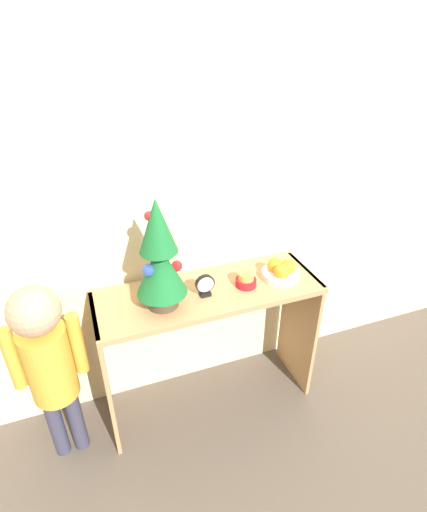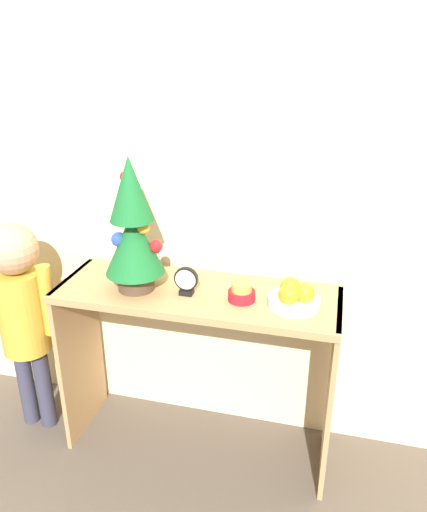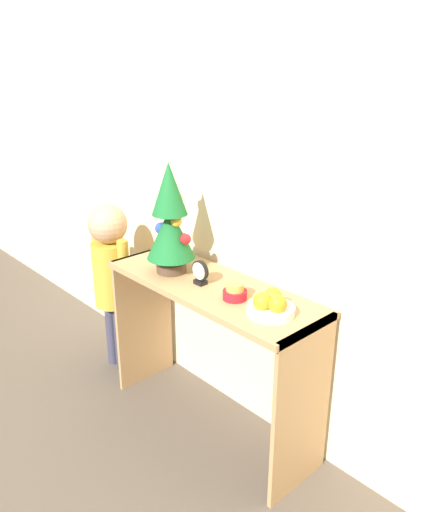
# 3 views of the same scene
# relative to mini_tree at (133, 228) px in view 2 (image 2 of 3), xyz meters

# --- Properties ---
(ground_plane) EXTENTS (12.00, 12.00, 0.00)m
(ground_plane) POSITION_rel_mini_tree_xyz_m (0.24, -0.16, -1.04)
(ground_plane) COLOR brown
(back_wall) EXTENTS (7.00, 0.05, 2.50)m
(back_wall) POSITION_rel_mini_tree_xyz_m (0.24, 0.28, 0.21)
(back_wall) COLOR beige
(back_wall) RESTS_ON ground_plane
(console_table) EXTENTS (1.13, 0.40, 0.78)m
(console_table) POSITION_rel_mini_tree_xyz_m (0.24, 0.04, -0.45)
(console_table) COLOR tan
(console_table) RESTS_ON ground_plane
(mini_tree) EXTENTS (0.23, 0.23, 0.54)m
(mini_tree) POSITION_rel_mini_tree_xyz_m (0.00, 0.00, 0.00)
(mini_tree) COLOR #4C3828
(mini_tree) RESTS_ON console_table
(fruit_bowl) EXTENTS (0.20, 0.20, 0.10)m
(fruit_bowl) POSITION_rel_mini_tree_xyz_m (0.63, 0.01, -0.22)
(fruit_bowl) COLOR silver
(fruit_bowl) RESTS_ON console_table
(singing_bowl) EXTENTS (0.10, 0.10, 0.07)m
(singing_bowl) POSITION_rel_mini_tree_xyz_m (0.43, 0.01, -0.23)
(singing_bowl) COLOR #AD1923
(singing_bowl) RESTS_ON console_table
(desk_clock) EXTENTS (0.10, 0.04, 0.12)m
(desk_clock) POSITION_rel_mini_tree_xyz_m (0.21, 0.00, -0.20)
(desk_clock) COLOR black
(desk_clock) RESTS_ON console_table
(child_figure) EXTENTS (0.33, 0.22, 1.01)m
(child_figure) POSITION_rel_mini_tree_xyz_m (-0.54, -0.02, -0.39)
(child_figure) COLOR #38384C
(child_figure) RESTS_ON ground_plane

